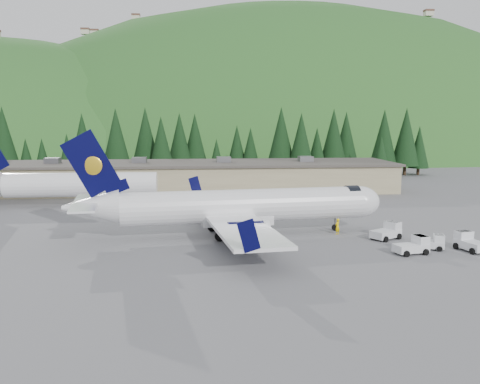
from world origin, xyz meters
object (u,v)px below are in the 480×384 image
object	(u,v)px
second_airliner	(61,184)
baggage_tug_c	(469,242)
baggage_tug_b	(431,243)
baggage_tug_d	(388,231)
airliner	(236,207)
ramp_worker	(337,226)
baggage_tug_a	(414,246)
terminal_building	(196,176)

from	to	relation	value
second_airliner	baggage_tug_c	size ratio (longest dim) A/B	7.56
baggage_tug_b	baggage_tug_d	distance (m)	5.60
second_airliner	baggage_tug_b	world-z (taller)	second_airliner
airliner	baggage_tug_d	size ratio (longest dim) A/B	9.40
baggage_tug_d	baggage_tug_c	bearing A→B (deg)	-74.61
airliner	ramp_worker	xyz separation A→B (m)	(11.34, -0.55, -2.24)
baggage_tug_d	ramp_worker	bearing A→B (deg)	118.10
airliner	second_airliner	xyz separation A→B (m)	(-23.89, 22.12, 0.19)
second_airliner	baggage_tug_b	size ratio (longest dim) A/B	8.68
baggage_tug_a	baggage_tug_b	bearing A→B (deg)	17.80
second_airliner	terminal_building	world-z (taller)	second_airliner
baggage_tug_b	baggage_tug_d	bearing A→B (deg)	135.33
baggage_tug_c	ramp_worker	size ratio (longest dim) A/B	2.04
baggage_tug_c	baggage_tug_d	size ratio (longest dim) A/B	0.96
second_airliner	airliner	bearing A→B (deg)	-42.80
terminal_building	airliner	bearing A→B (deg)	-84.04
baggage_tug_c	terminal_building	bearing A→B (deg)	15.48
baggage_tug_b	second_airliner	bearing A→B (deg)	162.39
baggage_tug_a	terminal_building	bearing A→B (deg)	99.50
terminal_building	second_airliner	bearing A→B (deg)	-141.22
terminal_building	baggage_tug_d	distance (m)	46.08
airliner	terminal_building	distance (m)	38.33
baggage_tug_b	terminal_building	bearing A→B (deg)	133.95
baggage_tug_d	ramp_worker	distance (m)	5.50
baggage_tug_b	baggage_tug_d	xyz separation A→B (m)	(-2.58, 4.97, 0.13)
airliner	baggage_tug_b	xyz separation A→B (m)	(18.67, -8.29, -2.45)
second_airliner	ramp_worker	bearing A→B (deg)	-32.76
baggage_tug_a	ramp_worker	world-z (taller)	ramp_worker
second_airliner	terminal_building	distance (m)	25.55
terminal_building	baggage_tug_d	xyz separation A→B (m)	(20.08, -41.44, -1.81)
terminal_building	baggage_tug_d	bearing A→B (deg)	-64.15
baggage_tug_b	baggage_tug_c	xyz separation A→B (m)	(3.53, -0.69, 0.11)
baggage_tug_a	baggage_tug_c	distance (m)	6.03
terminal_building	ramp_worker	world-z (taller)	terminal_building
baggage_tug_a	second_airliner	bearing A→B (deg)	128.14
second_airliner	baggage_tug_a	world-z (taller)	second_airliner
baggage_tug_b	ramp_worker	world-z (taller)	ramp_worker
baggage_tug_d	second_airliner	bearing A→B (deg)	115.81
airliner	baggage_tug_a	world-z (taller)	airliner
baggage_tug_b	baggage_tug_c	distance (m)	3.60
baggage_tug_b	terminal_building	distance (m)	51.68
airliner	baggage_tug_c	distance (m)	24.06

